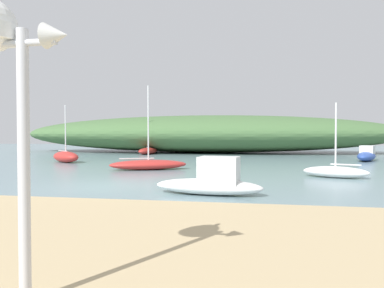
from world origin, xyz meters
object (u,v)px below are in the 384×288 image
sailboat_outer_mooring (148,151)px  sailboat_east_reach (335,171)px  sailboat_far_right (148,164)px  motorboat_centre_water (367,155)px  motorboat_off_point (212,181)px  sailboat_far_left (66,157)px

sailboat_outer_mooring → sailboat_east_reach: (14.31, -17.66, -0.07)m
sailboat_far_right → motorboat_centre_water: bearing=32.7°
motorboat_off_point → sailboat_far_left: bearing=135.3°
motorboat_centre_water → sailboat_east_reach: sailboat_east_reach is taller
sailboat_outer_mooring → motorboat_off_point: bearing=-68.3°
sailboat_far_left → sailboat_far_right: sailboat_far_right is taller
motorboat_off_point → sailboat_far_right: (-4.46, 7.61, -0.14)m
motorboat_off_point → sailboat_far_left: (-11.90, 11.78, -0.02)m
motorboat_centre_water → sailboat_east_reach: size_ratio=1.09×
sailboat_far_left → motorboat_centre_water: (21.81, 5.06, 0.04)m
sailboat_far_left → motorboat_centre_water: size_ratio=1.10×
sailboat_far_right → sailboat_far_left: bearing=150.7°
sailboat_far_left → sailboat_east_reach: size_ratio=1.20×
sailboat_outer_mooring → motorboat_centre_water: bearing=-18.3°
motorboat_centre_water → sailboat_far_right: bearing=-147.3°
sailboat_outer_mooring → sailboat_east_reach: 22.72m
motorboat_centre_water → sailboat_far_right: 17.07m
sailboat_outer_mooring → sailboat_far_right: sailboat_far_right is taller
sailboat_far_left → sailboat_east_reach: 18.12m
sailboat_far_left → sailboat_far_right: bearing=-29.3°
sailboat_outer_mooring → sailboat_far_right: (4.75, -15.55, -0.05)m
sailboat_east_reach → sailboat_outer_mooring: bearing=129.0°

